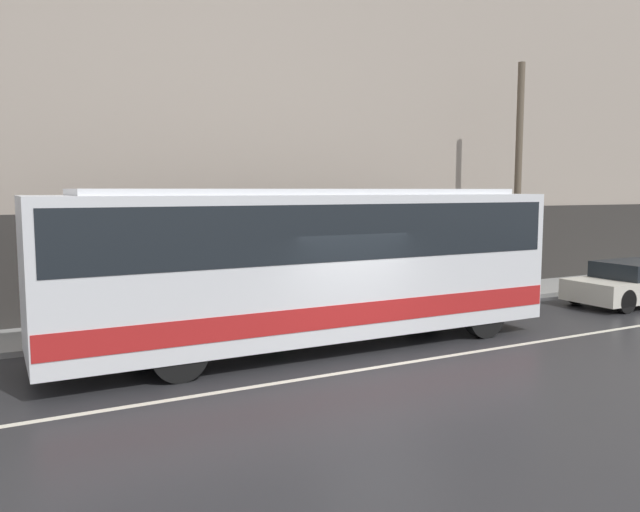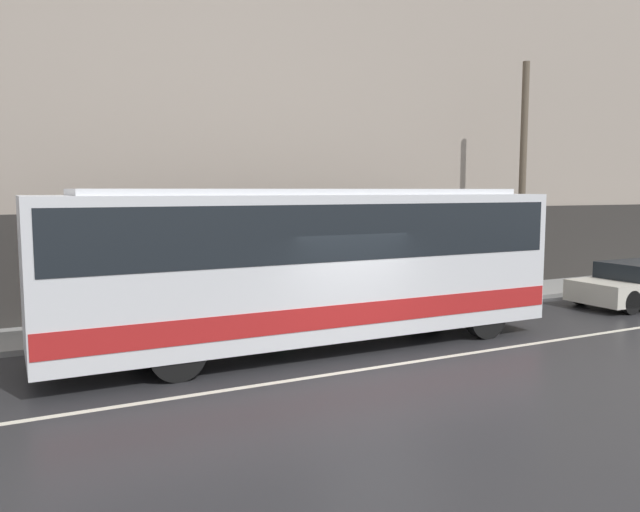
% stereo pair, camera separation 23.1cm
% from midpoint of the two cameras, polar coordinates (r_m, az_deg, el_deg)
% --- Properties ---
extents(ground_plane, '(60.00, 60.00, 0.00)m').
position_cam_midpoint_polar(ground_plane, '(12.08, 5.42, -10.17)').
color(ground_plane, '#262628').
extents(sidewalk, '(60.00, 2.41, 0.13)m').
position_cam_midpoint_polar(sidewalk, '(16.57, -4.30, -5.47)').
color(sidewalk, gray).
rests_on(sidewalk, ground_plane).
extents(building_facade, '(60.00, 0.35, 13.01)m').
position_cam_midpoint_polar(building_facade, '(17.73, -6.22, 15.53)').
color(building_facade, gray).
rests_on(building_facade, ground_plane).
extents(lane_stripe, '(54.00, 0.14, 0.01)m').
position_cam_midpoint_polar(lane_stripe, '(12.08, 5.42, -10.15)').
color(lane_stripe, beige).
rests_on(lane_stripe, ground_plane).
extents(transit_bus, '(11.08, 2.59, 3.39)m').
position_cam_midpoint_polar(transit_bus, '(13.27, -0.52, -0.26)').
color(transit_bus, silver).
rests_on(transit_bus, ground_plane).
extents(utility_pole_near, '(0.21, 0.21, 7.09)m').
position_cam_midpoint_polar(utility_pole_near, '(20.24, 18.33, 6.61)').
color(utility_pole_near, brown).
rests_on(utility_pole_near, sidewalk).
extents(pedestrian_waiting, '(0.36, 0.36, 1.76)m').
position_cam_midpoint_polar(pedestrian_waiting, '(17.00, -3.45, -2.12)').
color(pedestrian_waiting, '#1E5933').
rests_on(pedestrian_waiting, sidewalk).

